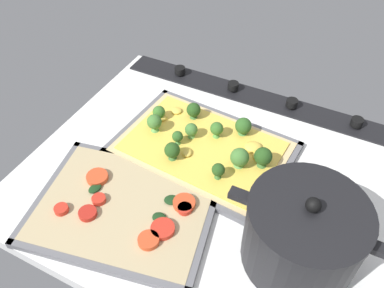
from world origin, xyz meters
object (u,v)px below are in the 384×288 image
(baking_tray_back, at_px, (124,209))
(cooking_pot, at_px, (303,234))
(baking_tray_front, at_px, (202,150))
(broccoli_pizza, at_px, (205,144))
(veggie_pizza_back, at_px, (125,207))

(baking_tray_back, height_order, cooking_pot, cooking_pot)
(baking_tray_front, distance_m, broccoli_pizza, 0.02)
(veggie_pizza_back, bearing_deg, baking_tray_back, 1.82)
(veggie_pizza_back, height_order, cooking_pot, cooking_pot)
(baking_tray_front, xyz_separation_m, cooking_pot, (-0.25, 0.15, 0.06))
(baking_tray_back, height_order, veggie_pizza_back, veggie_pizza_back)
(cooking_pot, bearing_deg, baking_tray_back, 9.36)
(baking_tray_front, xyz_separation_m, baking_tray_back, (0.07, 0.21, 0.00))
(baking_tray_back, relative_size, veggie_pizza_back, 1.08)
(broccoli_pizza, xyz_separation_m, cooking_pot, (-0.25, 0.16, 0.05))
(broccoli_pizza, height_order, cooking_pot, cooking_pot)
(broccoli_pizza, relative_size, cooking_pot, 1.39)
(broccoli_pizza, bearing_deg, cooking_pot, 147.71)
(baking_tray_back, bearing_deg, broccoli_pizza, -108.25)
(baking_tray_back, xyz_separation_m, veggie_pizza_back, (-0.00, -0.00, 0.01))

